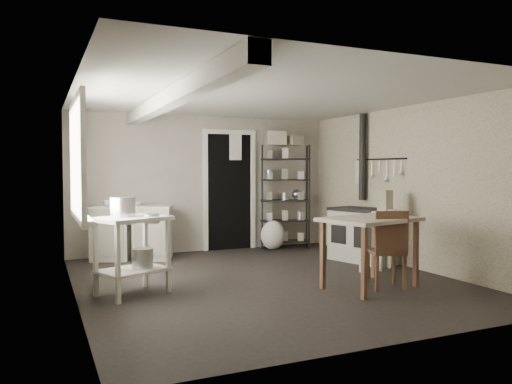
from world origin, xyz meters
name	(u,v)px	position (x,y,z in m)	size (l,w,h in m)	color
floor	(266,280)	(0.00, 0.00, 0.00)	(5.00, 5.00, 0.00)	black
ceiling	(266,96)	(0.00, 0.00, 2.30)	(5.00, 5.00, 0.00)	beige
wall_back	(204,184)	(0.00, 2.50, 1.15)	(4.50, 0.02, 2.30)	#A99E90
wall_front	(399,201)	(0.00, -2.50, 1.15)	(4.50, 0.02, 2.30)	#A99E90
wall_left	(74,192)	(-2.25, 0.00, 1.15)	(0.02, 5.00, 2.30)	#A99E90
wall_right	(409,186)	(2.25, 0.00, 1.15)	(0.02, 5.00, 2.30)	#A99E90
window	(75,160)	(-2.22, 0.20, 1.50)	(0.12, 1.76, 1.28)	white
doorway	(230,192)	(0.45, 2.47, 1.00)	(0.96, 0.10, 2.08)	white
ceiling_beam	(170,99)	(-1.20, 0.00, 2.20)	(0.18, 5.00, 0.18)	white
wallpaper_panel	(408,186)	(2.24, 0.00, 1.15)	(0.01, 5.00, 2.30)	beige
utensil_rail	(379,159)	(2.19, 0.60, 1.55)	(0.06, 1.20, 0.44)	silver
prep_table	(133,259)	(-1.65, -0.05, 0.40)	(0.76, 0.54, 0.87)	white
stockpot	(123,210)	(-1.74, 0.01, 0.94)	(0.27, 0.27, 0.30)	silver
saucepan	(151,218)	(-1.46, -0.12, 0.85)	(0.19, 0.19, 0.10)	silver
bucket	(142,260)	(-1.55, -0.06, 0.39)	(0.24, 0.24, 0.26)	silver
base_cabinets	(132,230)	(-1.27, 2.18, 0.46)	(1.26, 0.54, 0.83)	beige
mixing_bowl	(135,198)	(-1.23, 2.19, 0.96)	(0.30, 0.30, 0.07)	silver
counter_cup	(108,198)	(-1.65, 2.03, 0.97)	(0.13, 0.13, 0.10)	silver
shelf_rack	(285,194)	(1.41, 2.23, 0.95)	(0.86, 0.34, 1.82)	black
shelf_jar	(270,171)	(1.13, 2.28, 1.36)	(0.08, 0.08, 0.17)	silver
storage_box_a	(275,134)	(1.23, 2.26, 2.01)	(0.34, 0.30, 0.24)	beige
storage_box_b	(294,136)	(1.58, 2.23, 1.99)	(0.26, 0.24, 0.16)	beige
stove	(365,233)	(1.91, 0.57, 0.44)	(0.56, 1.02, 0.80)	beige
stovepipe	(363,157)	(2.15, 0.97, 1.59)	(0.12, 0.12, 1.56)	black
side_ledge	(389,238)	(1.91, -0.01, 0.43)	(0.53, 0.28, 0.81)	white
oats_box	(385,197)	(1.80, -0.05, 1.01)	(0.12, 0.20, 0.30)	beige
work_table	(370,256)	(0.96, -0.84, 0.38)	(1.09, 0.77, 0.83)	beige
table_cup	(392,220)	(1.18, -0.96, 0.81)	(0.10, 0.10, 0.09)	silver
chair	(386,247)	(1.13, -0.92, 0.48)	(0.38, 0.40, 0.92)	brown
flour_sack	(273,236)	(1.12, 2.13, 0.24)	(0.42, 0.36, 0.51)	silver
floor_crock	(364,267)	(1.44, -0.08, 0.07)	(0.13, 0.13, 0.16)	silver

